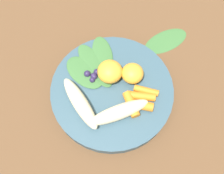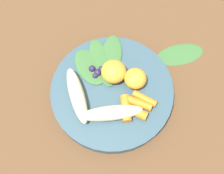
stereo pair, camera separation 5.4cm
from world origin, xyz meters
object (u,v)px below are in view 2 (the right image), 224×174
object	(u,v)px
orange_segment_near	(114,72)
kale_leaf_stray	(180,54)
bowl	(112,91)
banana_peeled_right	(77,95)
banana_peeled_left	(111,113)

from	to	relation	value
orange_segment_near	kale_leaf_stray	distance (m)	0.18
bowl	kale_leaf_stray	size ratio (longest dim) A/B	2.27
orange_segment_near	kale_leaf_stray	bearing A→B (deg)	61.86
banana_peeled_right	bowl	bearing A→B (deg)	87.87
bowl	orange_segment_near	distance (m)	0.05
bowl	kale_leaf_stray	xyz separation A→B (m)	(0.07, 0.18, -0.01)
bowl	banana_peeled_right	distance (m)	0.08
bowl	banana_peeled_left	world-z (taller)	banana_peeled_left
bowl	orange_segment_near	xyz separation A→B (m)	(-0.02, 0.03, 0.04)
kale_leaf_stray	banana_peeled_left	bearing A→B (deg)	-149.83
bowl	banana_peeled_left	xyz separation A→B (m)	(0.04, -0.05, 0.03)
banana_peeled_left	banana_peeled_right	distance (m)	0.08
bowl	kale_leaf_stray	world-z (taller)	bowl
bowl	orange_segment_near	bearing A→B (deg)	121.44
banana_peeled_right	kale_leaf_stray	distance (m)	0.27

